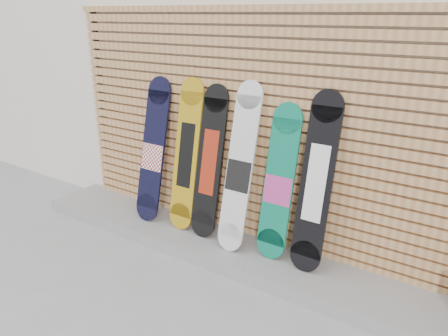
{
  "coord_description": "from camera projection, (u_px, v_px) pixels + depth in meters",
  "views": [
    {
      "loc": [
        1.91,
        -2.45,
        2.24
      ],
      "look_at": [
        -0.26,
        0.75,
        0.85
      ],
      "focal_mm": 35.0,
      "sensor_mm": 36.0,
      "label": 1
    }
  ],
  "objects": [
    {
      "name": "snowboard_2",
      "position": [
        210.0,
        162.0,
        4.22
      ],
      "size": [
        0.28,
        0.33,
        1.49
      ],
      "color": "black",
      "rests_on": "concrete_step"
    },
    {
      "name": "building",
      "position": [
        395.0,
        48.0,
        5.52
      ],
      "size": [
        12.0,
        5.0,
        3.6
      ],
      "primitive_type": "cube",
      "color": "beige",
      "rests_on": "ground"
    },
    {
      "name": "snowboard_0",
      "position": [
        153.0,
        151.0,
        4.58
      ],
      "size": [
        0.29,
        0.38,
        1.5
      ],
      "color": "black",
      "rests_on": "concrete_step"
    },
    {
      "name": "ground",
      "position": [
        199.0,
        294.0,
        3.67
      ],
      "size": [
        80.0,
        80.0,
        0.0
      ],
      "primitive_type": "plane",
      "color": "gray",
      "rests_on": "ground"
    },
    {
      "name": "snowboard_3",
      "position": [
        240.0,
        169.0,
        3.99
      ],
      "size": [
        0.26,
        0.4,
        1.55
      ],
      "color": "silver",
      "rests_on": "concrete_step"
    },
    {
      "name": "snowboard_1",
      "position": [
        186.0,
        155.0,
        4.37
      ],
      "size": [
        0.28,
        0.32,
        1.52
      ],
      "color": "#AF8512",
      "rests_on": "concrete_step"
    },
    {
      "name": "snowboard_5",
      "position": [
        316.0,
        183.0,
        3.63
      ],
      "size": [
        0.28,
        0.33,
        1.54
      ],
      "color": "black",
      "rests_on": "concrete_step"
    },
    {
      "name": "slat_wall",
      "position": [
        247.0,
        128.0,
        4.1
      ],
      "size": [
        4.26,
        0.08,
        2.29
      ],
      "color": "#B17B49",
      "rests_on": "ground"
    },
    {
      "name": "snowboard_4",
      "position": [
        279.0,
        184.0,
        3.85
      ],
      "size": [
        0.28,
        0.31,
        1.39
      ],
      "color": "#0B6D51",
      "rests_on": "concrete_step"
    },
    {
      "name": "concrete_step",
      "position": [
        229.0,
        248.0,
        4.26
      ],
      "size": [
        4.6,
        0.7,
        0.12
      ],
      "primitive_type": "cube",
      "color": "gray",
      "rests_on": "ground"
    }
  ]
}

